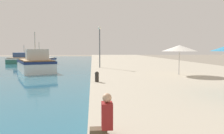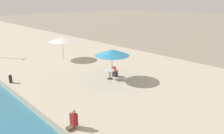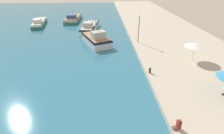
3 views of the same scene
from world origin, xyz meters
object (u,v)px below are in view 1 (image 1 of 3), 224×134
at_px(fishing_boat_distant, 24,59).
at_px(cafe_umbrella_white, 179,48).
at_px(fishing_boat_mid, 39,61).
at_px(person_at_quay, 105,117).
at_px(fishing_boat_near, 36,64).
at_px(lamppost, 100,40).
at_px(mooring_bollard, 97,76).

distance_m(fishing_boat_distant, cafe_umbrella_white, 32.91).
bearing_deg(fishing_boat_mid, fishing_boat_distant, 125.88).
bearing_deg(person_at_quay, fishing_boat_distant, 109.30).
xyz_separation_m(fishing_boat_near, fishing_boat_distant, (-6.68, 17.98, -0.21)).
height_order(fishing_boat_near, lamppost, lamppost).
bearing_deg(mooring_bollard, person_at_quay, -89.89).
relative_size(cafe_umbrella_white, mooring_bollard, 4.24).
height_order(fishing_boat_near, cafe_umbrella_white, fishing_boat_near).
xyz_separation_m(fishing_boat_near, lamppost, (7.14, -0.74, 2.71)).
bearing_deg(fishing_boat_distant, person_at_quay, -68.45).
relative_size(person_at_quay, lamppost, 0.22).
height_order(person_at_quay, mooring_bollard, person_at_quay).
xyz_separation_m(cafe_umbrella_white, mooring_bollard, (-6.64, -3.31, -1.77)).
bearing_deg(lamppost, fishing_boat_mid, 132.71).
height_order(fishing_boat_near, person_at_quay, fishing_boat_near).
distance_m(fishing_boat_near, person_at_quay, 21.00).
bearing_deg(fishing_boat_near, person_at_quay, -94.55).
relative_size(fishing_boat_distant, cafe_umbrella_white, 3.51).
xyz_separation_m(fishing_boat_mid, cafe_umbrella_white, (14.95, -17.00, 1.89)).
bearing_deg(fishing_boat_distant, cafe_umbrella_white, -50.45).
height_order(fishing_boat_near, fishing_boat_distant, fishing_boat_near).
xyz_separation_m(fishing_boat_mid, person_at_quay, (8.33, -28.79, 0.22)).
distance_m(cafe_umbrella_white, mooring_bollard, 7.63).
bearing_deg(fishing_boat_mid, person_at_quay, -66.47).
distance_m(fishing_boat_distant, lamppost, 23.46).
xyz_separation_m(fishing_boat_mid, lamppost, (8.86, -9.60, 2.87)).
relative_size(fishing_boat_mid, fishing_boat_distant, 0.97).
height_order(person_at_quay, lamppost, lamppost).
height_order(cafe_umbrella_white, lamppost, lamppost).
bearing_deg(fishing_boat_distant, fishing_boat_near, -67.38).
bearing_deg(mooring_bollard, fishing_boat_near, 119.90).
relative_size(fishing_boat_near, fishing_boat_mid, 0.81).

